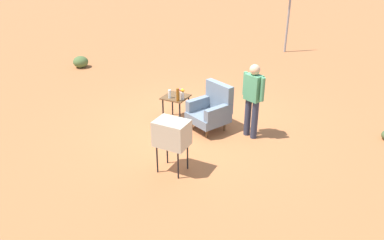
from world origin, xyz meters
TOP-DOWN VIEW (x-y plane):
  - ground_plane at (0.00, 0.00)m, footprint 60.00×60.00m
  - armchair at (0.32, -0.08)m, footprint 1.02×1.03m
  - side_table at (-0.62, -0.04)m, footprint 0.56×0.56m
  - tv_on_stand at (0.38, -1.98)m, footprint 0.60×0.45m
  - person_standing at (1.23, -0.02)m, footprint 0.53×0.35m
  - road_sign at (0.20, 7.23)m, footprint 0.33×0.33m
  - bottle_short_clear at (-0.69, -0.20)m, footprint 0.06×0.06m
  - bottle_tall_amber at (-0.44, -0.27)m, footprint 0.07×0.07m
  - flower_vase at (-0.39, -0.15)m, footprint 0.15×0.10m
  - shrub_near at (-5.53, 2.13)m, footprint 0.50×0.50m

SIDE VIEW (x-z plane):
  - ground_plane at x=0.00m, z-range 0.00..0.00m
  - shrub_near at x=-5.53m, z-range 0.00..0.39m
  - armchair at x=0.32m, z-range -0.03..1.03m
  - side_table at x=-0.62m, z-range 0.22..0.83m
  - bottle_short_clear at x=-0.69m, z-range 0.61..0.81m
  - flower_vase at x=-0.39m, z-range 0.63..0.89m
  - bottle_tall_amber at x=-0.44m, z-range 0.61..0.91m
  - tv_on_stand at x=0.38m, z-range 0.27..1.30m
  - person_standing at x=1.23m, z-range 0.12..1.76m
  - road_sign at x=0.20m, z-range 0.16..2.60m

